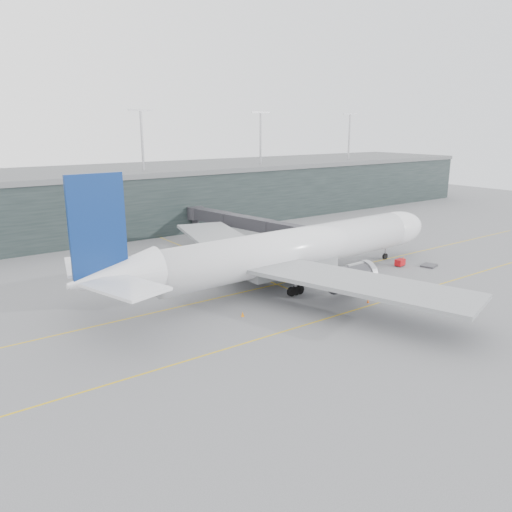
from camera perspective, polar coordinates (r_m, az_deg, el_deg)
ground at (r=83.63m, az=-2.01°, el=-3.19°), size 320.00×320.00×0.00m
taxiline_a at (r=80.50m, az=-0.41°, el=-3.89°), size 160.00×0.25×0.02m
taxiline_b at (r=68.91m, az=7.41°, el=-7.29°), size 160.00×0.25×0.02m
taxiline_lead_main at (r=102.50m, az=-5.95°, el=0.11°), size 0.25×60.00×0.02m
terminal at (r=133.01m, az=-16.25°, el=6.30°), size 240.00×36.00×29.00m
main_aircraft at (r=83.08m, az=4.17°, el=0.70°), size 71.50×67.31×20.08m
jet_bridge at (r=111.30m, az=-1.14°, el=3.94°), size 10.35×44.04×6.58m
gse_cart at (r=97.61m, az=16.14°, el=-0.69°), size 2.15×1.56×1.35m
baggage_dolly at (r=99.26m, az=19.17°, el=-1.02°), size 3.54×3.13×0.30m
uld_a at (r=88.36m, az=-7.95°, el=-1.67°), size 2.49×2.22×1.90m
uld_b at (r=91.20m, az=-7.32°, el=-1.08°), size 2.78×2.55×2.04m
uld_c at (r=91.79m, az=-5.19°, el=-0.93°), size 2.21×1.78×1.99m
cone_nose at (r=102.51m, az=16.47°, el=-0.22°), size 0.46×0.46×0.73m
cone_wing_stbd at (r=76.56m, az=12.69°, el=-5.01°), size 0.40×0.40×0.64m
cone_wing_port at (r=95.22m, az=-1.12°, el=-0.72°), size 0.47×0.47×0.74m
cone_tail at (r=69.53m, az=-1.54°, el=-6.64°), size 0.46×0.46×0.74m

